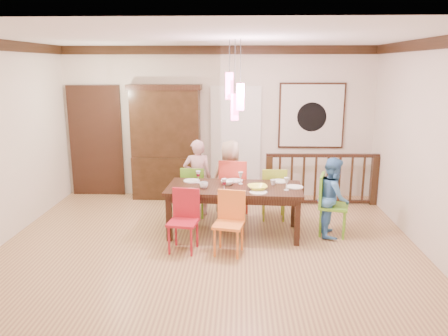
{
  "coord_description": "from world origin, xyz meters",
  "views": [
    {
      "loc": [
        0.45,
        -5.94,
        2.54
      ],
      "look_at": [
        0.2,
        0.5,
        1.02
      ],
      "focal_mm": 35.0,
      "sensor_mm": 36.0,
      "label": 1
    }
  ],
  "objects_px": {
    "person_far_left": "(197,178)",
    "person_far_mid": "(230,179)",
    "chair_far_left": "(195,187)",
    "balustrade": "(321,178)",
    "china_hutch": "(166,142)",
    "dining_table": "(234,192)",
    "person_end_right": "(333,197)",
    "chair_end_right": "(334,201)"
  },
  "relations": [
    {
      "from": "chair_end_right",
      "to": "balustrade",
      "type": "xyz_separation_m",
      "value": [
        0.08,
        1.52,
        -0.04
      ]
    },
    {
      "from": "chair_far_left",
      "to": "balustrade",
      "type": "height_order",
      "value": "balustrade"
    },
    {
      "from": "dining_table",
      "to": "balustrade",
      "type": "distance_m",
      "value": 2.22
    },
    {
      "from": "chair_end_right",
      "to": "chair_far_left",
      "type": "bearing_deg",
      "value": 85.92
    },
    {
      "from": "balustrade",
      "to": "person_far_mid",
      "type": "xyz_separation_m",
      "value": [
        -1.67,
        -0.71,
        0.16
      ]
    },
    {
      "from": "dining_table",
      "to": "balustrade",
      "type": "xyz_separation_m",
      "value": [
        1.6,
        1.53,
        -0.16
      ]
    },
    {
      "from": "chair_end_right",
      "to": "person_far_mid",
      "type": "xyz_separation_m",
      "value": [
        -1.59,
        0.81,
        0.12
      ]
    },
    {
      "from": "person_end_right",
      "to": "chair_far_left",
      "type": "bearing_deg",
      "value": 75.41
    },
    {
      "from": "balustrade",
      "to": "person_far_left",
      "type": "bearing_deg",
      "value": -164.89
    },
    {
      "from": "chair_far_left",
      "to": "chair_end_right",
      "type": "relative_size",
      "value": 0.94
    },
    {
      "from": "chair_far_left",
      "to": "person_end_right",
      "type": "height_order",
      "value": "person_end_right"
    },
    {
      "from": "dining_table",
      "to": "person_far_mid",
      "type": "relative_size",
      "value": 1.57
    },
    {
      "from": "person_far_mid",
      "to": "balustrade",
      "type": "bearing_deg",
      "value": -150.18
    },
    {
      "from": "china_hutch",
      "to": "person_end_right",
      "type": "bearing_deg",
      "value": -33.49
    },
    {
      "from": "chair_far_left",
      "to": "balustrade",
      "type": "bearing_deg",
      "value": -156.82
    },
    {
      "from": "balustrade",
      "to": "person_far_left",
      "type": "height_order",
      "value": "person_far_left"
    },
    {
      "from": "china_hutch",
      "to": "person_far_mid",
      "type": "distance_m",
      "value": 1.7
    },
    {
      "from": "china_hutch",
      "to": "balustrade",
      "type": "height_order",
      "value": "china_hutch"
    },
    {
      "from": "chair_end_right",
      "to": "balustrade",
      "type": "bearing_deg",
      "value": 12.48
    },
    {
      "from": "chair_end_right",
      "to": "china_hutch",
      "type": "distance_m",
      "value": 3.46
    },
    {
      "from": "person_far_left",
      "to": "person_far_mid",
      "type": "bearing_deg",
      "value": 168.17
    },
    {
      "from": "china_hutch",
      "to": "chair_end_right",
      "type": "bearing_deg",
      "value": -33.17
    },
    {
      "from": "person_far_mid",
      "to": "person_end_right",
      "type": "xyz_separation_m",
      "value": [
        1.57,
        -0.82,
        -0.06
      ]
    },
    {
      "from": "chair_far_left",
      "to": "china_hutch",
      "type": "distance_m",
      "value": 1.39
    },
    {
      "from": "person_far_mid",
      "to": "person_end_right",
      "type": "bearing_deg",
      "value": 159.31
    },
    {
      "from": "person_far_mid",
      "to": "person_end_right",
      "type": "relative_size",
      "value": 1.09
    },
    {
      "from": "dining_table",
      "to": "person_far_mid",
      "type": "xyz_separation_m",
      "value": [
        -0.08,
        0.82,
        -0.0
      ]
    },
    {
      "from": "person_far_mid",
      "to": "person_end_right",
      "type": "distance_m",
      "value": 1.77
    },
    {
      "from": "dining_table",
      "to": "person_far_mid",
      "type": "distance_m",
      "value": 0.83
    },
    {
      "from": "dining_table",
      "to": "person_far_left",
      "type": "relative_size",
      "value": 1.57
    },
    {
      "from": "person_end_right",
      "to": "chair_end_right",
      "type": "bearing_deg",
      "value": -60.83
    },
    {
      "from": "chair_far_left",
      "to": "dining_table",
      "type": "bearing_deg",
      "value": 136.36
    },
    {
      "from": "chair_far_left",
      "to": "person_far_left",
      "type": "distance_m",
      "value": 0.18
    },
    {
      "from": "chair_far_left",
      "to": "person_far_mid",
      "type": "bearing_deg",
      "value": -172.5
    },
    {
      "from": "chair_end_right",
      "to": "dining_table",
      "type": "bearing_deg",
      "value": 106.02
    },
    {
      "from": "dining_table",
      "to": "chair_far_left",
      "type": "bearing_deg",
      "value": 133.92
    },
    {
      "from": "person_far_left",
      "to": "chair_end_right",
      "type": "bearing_deg",
      "value": 150.64
    },
    {
      "from": "chair_far_left",
      "to": "person_end_right",
      "type": "distance_m",
      "value": 2.33
    },
    {
      "from": "chair_far_left",
      "to": "balustrade",
      "type": "relative_size",
      "value": 0.42
    },
    {
      "from": "chair_end_right",
      "to": "china_hutch",
      "type": "bearing_deg",
      "value": 72.48
    },
    {
      "from": "chair_far_left",
      "to": "person_far_left",
      "type": "xyz_separation_m",
      "value": [
        0.05,
        0.06,
        0.16
      ]
    },
    {
      "from": "china_hutch",
      "to": "person_far_mid",
      "type": "xyz_separation_m",
      "value": [
        1.26,
        -1.05,
        -0.44
      ]
    }
  ]
}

